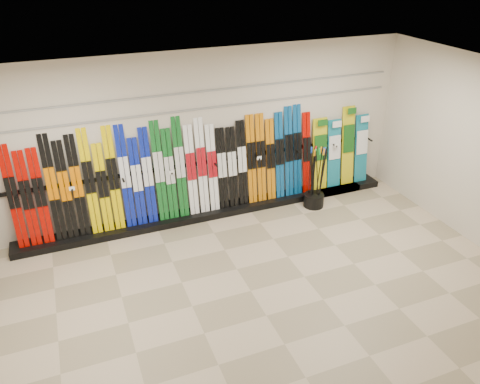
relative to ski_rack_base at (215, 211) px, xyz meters
name	(u,v)px	position (x,y,z in m)	size (l,w,h in m)	color
floor	(251,291)	(-0.22, -2.28, -0.06)	(8.00, 8.00, 0.00)	gray
back_wall	(196,137)	(-0.22, 0.22, 1.44)	(8.00, 8.00, 0.00)	beige
ceiling	(253,89)	(-0.22, -2.28, 2.94)	(8.00, 8.00, 0.00)	silver
ski_rack_base	(215,211)	(0.00, 0.00, 0.00)	(8.00, 0.40, 0.12)	black
skis	(174,172)	(-0.69, 0.08, 0.89)	(5.38, 0.30, 1.82)	#B20700
snowboards	(341,151)	(2.70, 0.07, 0.78)	(1.25, 0.24, 1.58)	gold
pole_bin	(314,200)	(1.88, -0.41, 0.07)	(0.38, 0.38, 0.25)	black
ski_poles	(316,177)	(1.90, -0.39, 0.55)	(0.32, 0.23, 1.18)	black
slatwall_rail_0	(195,110)	(-0.22, 0.20, 1.94)	(7.60, 0.02, 0.03)	gray
slatwall_rail_1	(195,92)	(-0.22, 0.20, 2.24)	(7.60, 0.02, 0.03)	gray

